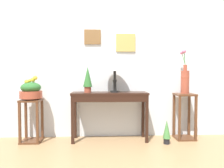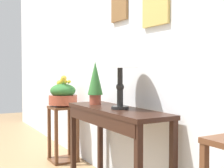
{
  "view_description": "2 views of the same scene",
  "coord_description": "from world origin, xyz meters",
  "px_view_note": "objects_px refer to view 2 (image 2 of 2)",
  "views": [
    {
      "loc": [
        -0.17,
        -2.23,
        1.07
      ],
      "look_at": [
        -0.01,
        1.14,
        0.92
      ],
      "focal_mm": 33.91,
      "sensor_mm": 36.0,
      "label": 1
    },
    {
      "loc": [
        2.15,
        -0.11,
        1.09
      ],
      "look_at": [
        -0.14,
        1.18,
        0.98
      ],
      "focal_mm": 48.01,
      "sensor_mm": 36.0,
      "label": 2
    }
  ],
  "objects_px": {
    "console_table": "(113,122)",
    "table_lamp": "(120,57)",
    "pedestal_stand_left": "(63,134)",
    "potted_plant_on_console": "(95,81)",
    "planter_bowl_wide_left": "(63,95)"
  },
  "relations": [
    {
      "from": "table_lamp",
      "to": "planter_bowl_wide_left",
      "type": "xyz_separation_m",
      "value": [
        -1.32,
        -0.01,
        -0.4
      ]
    },
    {
      "from": "console_table",
      "to": "planter_bowl_wide_left",
      "type": "xyz_separation_m",
      "value": [
        -1.24,
        0.01,
        0.16
      ]
    },
    {
      "from": "table_lamp",
      "to": "potted_plant_on_console",
      "type": "height_order",
      "value": "table_lamp"
    },
    {
      "from": "console_table",
      "to": "pedestal_stand_left",
      "type": "distance_m",
      "value": 1.28
    },
    {
      "from": "potted_plant_on_console",
      "to": "pedestal_stand_left",
      "type": "bearing_deg",
      "value": 179.87
    },
    {
      "from": "console_table",
      "to": "table_lamp",
      "type": "distance_m",
      "value": 0.56
    },
    {
      "from": "console_table",
      "to": "table_lamp",
      "type": "height_order",
      "value": "table_lamp"
    },
    {
      "from": "potted_plant_on_console",
      "to": "pedestal_stand_left",
      "type": "relative_size",
      "value": 0.61
    },
    {
      "from": "table_lamp",
      "to": "pedestal_stand_left",
      "type": "xyz_separation_m",
      "value": [
        -1.32,
        -0.01,
        -0.87
      ]
    },
    {
      "from": "planter_bowl_wide_left",
      "to": "potted_plant_on_console",
      "type": "bearing_deg",
      "value": -0.12
    },
    {
      "from": "planter_bowl_wide_left",
      "to": "table_lamp",
      "type": "bearing_deg",
      "value": 0.59
    },
    {
      "from": "pedestal_stand_left",
      "to": "console_table",
      "type": "bearing_deg",
      "value": -0.42
    },
    {
      "from": "planter_bowl_wide_left",
      "to": "pedestal_stand_left",
      "type": "bearing_deg",
      "value": 163.84
    },
    {
      "from": "potted_plant_on_console",
      "to": "planter_bowl_wide_left",
      "type": "relative_size",
      "value": 1.09
    },
    {
      "from": "console_table",
      "to": "pedestal_stand_left",
      "type": "bearing_deg",
      "value": 179.58
    }
  ]
}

